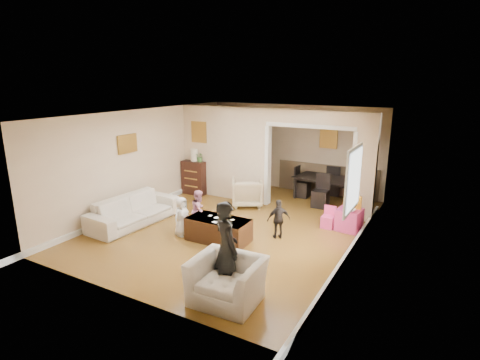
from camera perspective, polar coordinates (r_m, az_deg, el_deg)
The scene contains 27 objects.
floor at distance 9.07m, azimuth -0.62°, elevation -6.71°, with size 7.00×7.00×0.00m, color olive.
partition_left at distance 10.88m, azimuth -2.19°, elevation 4.07°, with size 2.75×0.18×2.60m, color beige.
partition_right at distance 9.50m, azimuth 18.05°, elevation 1.74°, with size 0.55×0.18×2.60m, color beige.
partition_header at distance 9.67m, azimuth 10.52°, elevation 9.21°, with size 2.22×0.18×0.35m, color beige.
window_pane at distance 7.29m, azimuth 16.63°, elevation 0.05°, with size 0.03×0.95×1.10m, color white.
framed_art_partition at distance 11.16m, azimuth -6.14°, elevation 7.13°, with size 0.45×0.03×0.55m, color brown.
framed_art_sofa_wall at distance 9.77m, azimuth -16.45°, elevation 5.21°, with size 0.03×0.55×0.40m, color brown.
framed_art_alcove at distance 11.31m, azimuth 13.08°, elevation 6.16°, with size 0.45×0.03×0.55m, color brown.
sofa at distance 9.39m, azimuth -15.54°, elevation -4.37°, with size 2.25×0.88×0.66m, color silver.
armchair_back at distance 10.34m, azimuth 1.06°, elevation -1.82°, with size 0.79×0.81×0.74m, color #C6B189.
armchair_front at distance 6.07m, azimuth -1.93°, elevation -14.72°, with size 1.05×0.92×0.68m, color silver.
dresser at distance 11.45m, azimuth -6.73°, elevation 0.41°, with size 0.72×0.41×1.00m, color black.
table_lamp at distance 11.30m, azimuth -6.83°, elevation 3.74°, with size 0.22×0.22×0.36m, color beige.
potted_plant at distance 11.20m, azimuth -5.99°, elevation 3.47°, with size 0.26×0.22×0.29m, color #4D8038.
coffee_table at distance 8.16m, azimuth -3.22°, elevation -7.42°, with size 1.31×0.66×0.49m, color #372011.
coffee_cup at distance 7.96m, azimuth -2.84°, elevation -5.74°, with size 0.09×0.09×0.09m, color white.
play_table at distance 9.05m, azimuth 15.95°, elevation -5.70°, with size 0.51×0.51×0.49m, color #D63888.
cereal_box at distance 8.99m, azimuth 17.02°, elevation -3.24°, with size 0.20×0.07×0.30m, color yellow.
cyan_cup at distance 8.93m, azimuth 15.38°, elevation -3.98°, with size 0.08×0.08×0.08m, color #2AB2D5.
toy_block at distance 9.10m, azimuth 15.52°, elevation -3.75°, with size 0.08×0.06×0.05m, color red.
play_bowl at distance 8.84m, azimuth 16.20°, elevation -4.34°, with size 0.21×0.21×0.05m, color silver.
dining_table at distance 11.02m, azimuth 12.95°, elevation -1.38°, with size 1.84×1.03×0.65m, color black.
adult_person at distance 6.07m, azimuth -2.04°, elevation -10.15°, with size 0.56×0.37×1.54m, color black.
child_kneel_a at distance 8.44m, azimuth -8.69°, elevation -5.41°, with size 0.43×0.28×0.87m, color white.
child_kneel_b at distance 8.68m, azimuth -6.09°, elevation -4.52°, with size 0.46×0.35×0.94m, color #C97D97.
child_toddler at distance 8.25m, azimuth 5.79°, elevation -5.84°, with size 0.50×0.21×0.86m, color black.
craft_papers at distance 8.03m, azimuth -3.29°, elevation -5.89°, with size 0.63×0.39×0.00m.
Camera 1 is at (4.22, -7.31, 3.33)m, focal length 28.60 mm.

